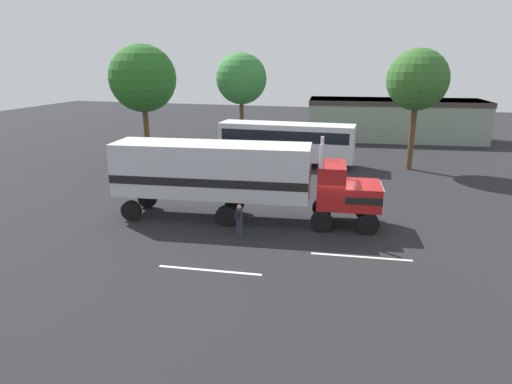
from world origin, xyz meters
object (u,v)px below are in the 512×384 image
object	(u,v)px
parked_bus	(286,140)
parked_car	(179,170)
tree_right	(418,80)
semi_truck	(232,174)
tree_center	(143,79)
person_bystander	(239,219)
tree_left	(241,79)

from	to	relation	value
parked_bus	parked_car	bearing A→B (deg)	-130.99
tree_right	semi_truck	bearing A→B (deg)	-124.47
parked_bus	tree_center	xyz separation A→B (m)	(-11.20, -2.75, 4.87)
person_bystander	tree_left	xyz separation A→B (m)	(-7.29, 24.33, 5.64)
parked_car	tree_right	bearing A→B (deg)	26.88
semi_truck	parked_car	world-z (taller)	semi_truck
tree_left	tree_center	distance (m)	12.16
parked_car	tree_left	xyz separation A→B (m)	(-0.09, 15.69, 5.73)
parked_bus	tree_left	size ratio (longest dim) A/B	1.21
semi_truck	parked_car	xyz separation A→B (m)	(-6.12, 6.40, -1.72)
parked_bus	tree_center	size ratio (longest dim) A/B	1.14
semi_truck	tree_center	size ratio (longest dim) A/B	1.49
parked_bus	tree_right	bearing A→B (deg)	5.26
tree_right	person_bystander	bearing A→B (deg)	-117.97
semi_truck	parked_bus	size ratio (longest dim) A/B	1.30
parked_bus	parked_car	distance (m)	9.72
parked_car	tree_right	world-z (taller)	tree_right
semi_truck	person_bystander	xyz separation A→B (m)	(1.08, -2.24, -1.63)
person_bystander	tree_center	world-z (taller)	tree_center
parked_car	tree_left	world-z (taller)	tree_left
semi_truck	tree_left	distance (m)	23.29
tree_left	tree_right	distance (m)	17.87
tree_left	tree_center	size ratio (longest dim) A/B	0.95
parked_bus	tree_right	xyz separation A→B (m)	(9.81, 0.90, 4.84)
semi_truck	tree_left	bearing A→B (deg)	105.70
parked_car	tree_right	xyz separation A→B (m)	(16.13, 8.17, 6.10)
person_bystander	tree_center	distance (m)	18.86
parked_car	tree_center	xyz separation A→B (m)	(-4.88, 4.52, 6.13)
parked_car	parked_bus	bearing A→B (deg)	49.01
person_bystander	tree_right	size ratio (longest dim) A/B	0.18
tree_left	parked_car	bearing A→B (deg)	-89.67
person_bystander	tree_right	world-z (taller)	tree_right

